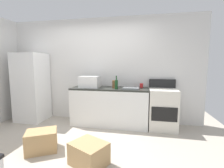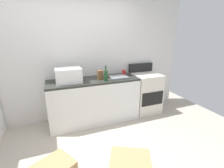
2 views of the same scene
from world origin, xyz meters
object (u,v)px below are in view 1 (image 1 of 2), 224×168
at_px(knife_block, 115,84).
at_px(cardboard_box_medium, 42,141).
at_px(stove_oven, 163,108).
at_px(coffee_mug, 141,86).
at_px(microwave, 90,82).
at_px(cardboard_box_small, 89,154).
at_px(refrigerator, 32,87).
at_px(wine_bottle, 116,84).

relative_size(knife_block, cardboard_box_medium, 0.37).
relative_size(stove_oven, coffee_mug, 11.00).
bearing_deg(microwave, cardboard_box_small, -71.85).
bearing_deg(stove_oven, cardboard_box_medium, -146.50).
height_order(knife_block, cardboard_box_small, knife_block).
height_order(refrigerator, coffee_mug, refrigerator).
xyz_separation_m(refrigerator, cardboard_box_medium, (1.18, -1.33, -0.69)).
height_order(cardboard_box_medium, cardboard_box_small, cardboard_box_medium).
bearing_deg(cardboard_box_medium, refrigerator, 131.48).
distance_m(coffee_mug, cardboard_box_medium, 2.36).
distance_m(wine_bottle, coffee_mug, 0.65).
xyz_separation_m(microwave, knife_block, (0.61, 0.01, -0.05)).
distance_m(stove_oven, wine_bottle, 1.18).
height_order(refrigerator, knife_block, refrigerator).
bearing_deg(stove_oven, wine_bottle, -169.30).
distance_m(refrigerator, cardboard_box_medium, 1.91).
relative_size(refrigerator, stove_oven, 1.57).
bearing_deg(refrigerator, cardboard_box_medium, -48.52).
xyz_separation_m(knife_block, cardboard_box_medium, (-1.00, -1.35, -0.82)).
distance_m(microwave, knife_block, 0.61).
distance_m(stove_oven, coffee_mug, 0.70).
bearing_deg(refrigerator, microwave, 0.40).
bearing_deg(refrigerator, cardboard_box_small, -36.35).
relative_size(refrigerator, knife_block, 9.59).
bearing_deg(wine_bottle, cardboard_box_medium, -131.85).
height_order(refrigerator, cardboard_box_small, refrigerator).
relative_size(refrigerator, wine_bottle, 5.76).
relative_size(refrigerator, cardboard_box_medium, 3.58).
distance_m(refrigerator, cardboard_box_small, 2.67).
height_order(wine_bottle, cardboard_box_medium, wine_bottle).
distance_m(knife_block, cardboard_box_medium, 1.87).
distance_m(refrigerator, microwave, 1.58).
relative_size(coffee_mug, cardboard_box_small, 0.20).
relative_size(refrigerator, microwave, 3.75).
height_order(knife_block, cardboard_box_medium, knife_block).
bearing_deg(refrigerator, wine_bottle, -3.54).
xyz_separation_m(refrigerator, microwave, (1.57, 0.01, 0.17)).
bearing_deg(cardboard_box_small, wine_bottle, 83.12).
relative_size(stove_oven, wine_bottle, 3.67).
bearing_deg(knife_block, cardboard_box_medium, -126.63).
distance_m(microwave, wine_bottle, 0.69).
bearing_deg(cardboard_box_medium, coffee_mug, 43.81).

